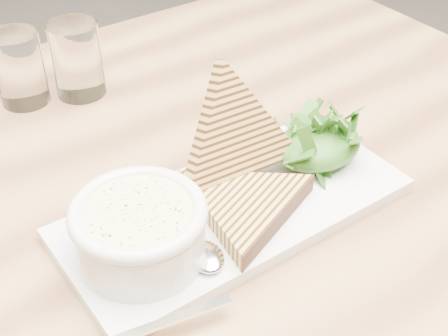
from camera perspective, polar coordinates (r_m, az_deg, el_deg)
table_top at (r=0.69m, az=-10.11°, el=-6.16°), size 1.32×0.90×0.04m
table_leg_br at (r=1.43m, az=6.60°, el=1.62°), size 0.06×0.06×0.70m
platter at (r=0.67m, az=0.96°, el=-3.76°), size 0.38×0.18×0.01m
soup_bowl at (r=0.60m, az=-7.64°, el=-6.25°), size 0.12×0.12×0.05m
soup at (r=0.58m, az=-7.88°, el=-4.16°), size 0.10×0.10×0.01m
bowl_rim at (r=0.58m, az=-7.89°, el=-4.01°), size 0.13×0.13×0.01m
sandwich_flat at (r=0.65m, az=1.94°, el=-3.45°), size 0.22×0.22×0.02m
sandwich_lean at (r=0.67m, az=1.04°, el=2.86°), size 0.18×0.16×0.19m
salad_base at (r=0.72m, az=8.60°, el=2.09°), size 0.11×0.08×0.04m
arugula_pile at (r=0.72m, az=8.65°, el=2.52°), size 0.11×0.10×0.05m
spoon_bowl at (r=0.60m, az=-1.70°, el=-8.08°), size 0.04×0.05×0.01m
spoon_handle at (r=0.56m, az=-4.96°, el=-13.72°), size 0.12×0.03×0.00m
glass_near at (r=0.87m, az=-13.29°, el=9.63°), size 0.07×0.07×0.10m
glass_far at (r=0.88m, az=-18.18°, el=8.65°), size 0.07×0.07×0.10m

